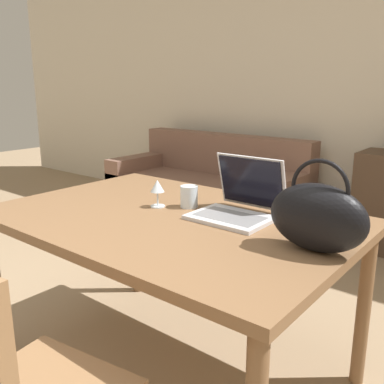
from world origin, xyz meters
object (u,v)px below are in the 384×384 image
(laptop, at_px, (240,200))
(handbag, at_px, (318,217))
(wine_glass, at_px, (157,188))
(drinking_glass, at_px, (189,196))
(couch, at_px, (207,192))

(laptop, distance_m, handbag, 0.45)
(wine_glass, height_order, handbag, handbag)
(laptop, relative_size, drinking_glass, 3.29)
(laptop, xyz_separation_m, handbag, (0.41, -0.18, 0.05))
(couch, distance_m, handbag, 2.77)
(couch, height_order, drinking_glass, drinking_glass)
(couch, distance_m, wine_glass, 2.26)
(drinking_glass, height_order, wine_glass, wine_glass)
(wine_glass, bearing_deg, handbag, -3.87)
(couch, distance_m, drinking_glass, 2.24)
(drinking_glass, xyz_separation_m, wine_glass, (-0.11, -0.09, 0.04))
(drinking_glass, distance_m, handbag, 0.68)
(drinking_glass, bearing_deg, handbag, -11.92)
(laptop, distance_m, drinking_glass, 0.25)
(drinking_glass, bearing_deg, couch, 124.53)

